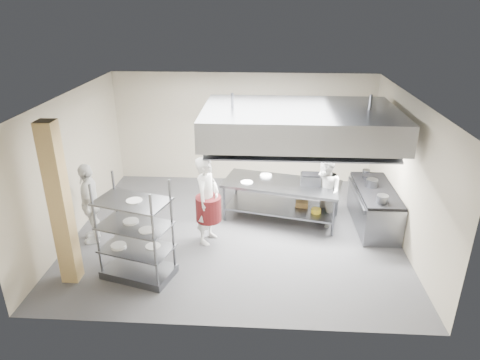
# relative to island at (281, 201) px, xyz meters

# --- Properties ---
(floor) EXTENTS (7.00, 7.00, 0.00)m
(floor) POSITION_rel_island_xyz_m (-1.00, -0.68, -0.46)
(floor) COLOR #2F2F31
(floor) RESTS_ON ground
(ceiling) EXTENTS (7.00, 7.00, 0.00)m
(ceiling) POSITION_rel_island_xyz_m (-1.00, -0.68, 2.54)
(ceiling) COLOR silver
(ceiling) RESTS_ON wall_back
(wall_back) EXTENTS (7.00, 0.00, 7.00)m
(wall_back) POSITION_rel_island_xyz_m (-1.00, 2.32, 1.04)
(wall_back) COLOR #ACA089
(wall_back) RESTS_ON ground
(wall_left) EXTENTS (0.00, 6.00, 6.00)m
(wall_left) POSITION_rel_island_xyz_m (-4.50, -0.68, 1.04)
(wall_left) COLOR #ACA089
(wall_left) RESTS_ON ground
(wall_right) EXTENTS (0.00, 6.00, 6.00)m
(wall_right) POSITION_rel_island_xyz_m (2.50, -0.68, 1.04)
(wall_right) COLOR #ACA089
(wall_right) RESTS_ON ground
(column) EXTENTS (0.30, 0.30, 3.00)m
(column) POSITION_rel_island_xyz_m (-3.90, -2.58, 1.04)
(column) COLOR #E2BA74
(column) RESTS_ON floor
(exhaust_hood) EXTENTS (4.00, 2.50, 0.60)m
(exhaust_hood) POSITION_rel_island_xyz_m (0.30, -0.28, 1.94)
(exhaust_hood) COLOR gray
(exhaust_hood) RESTS_ON ceiling
(hood_strip_a) EXTENTS (1.60, 0.12, 0.04)m
(hood_strip_a) POSITION_rel_island_xyz_m (-0.60, -0.28, 1.62)
(hood_strip_a) COLOR white
(hood_strip_a) RESTS_ON exhaust_hood
(hood_strip_b) EXTENTS (1.60, 0.12, 0.04)m
(hood_strip_b) POSITION_rel_island_xyz_m (1.20, -0.28, 1.62)
(hood_strip_b) COLOR white
(hood_strip_b) RESTS_ON exhaust_hood
(wall_shelf) EXTENTS (1.50, 0.28, 0.04)m
(wall_shelf) POSITION_rel_island_xyz_m (0.80, 2.16, 1.04)
(wall_shelf) COLOR gray
(wall_shelf) RESTS_ON wall_back
(island) EXTENTS (2.82, 1.67, 0.91)m
(island) POSITION_rel_island_xyz_m (0.00, 0.00, 0.00)
(island) COLOR gray
(island) RESTS_ON floor
(island_worktop) EXTENTS (2.82, 1.67, 0.06)m
(island_worktop) POSITION_rel_island_xyz_m (0.00, 0.00, 0.42)
(island_worktop) COLOR gray
(island_worktop) RESTS_ON island
(island_undershelf) EXTENTS (2.59, 1.52, 0.04)m
(island_undershelf) POSITION_rel_island_xyz_m (-0.00, 0.00, -0.16)
(island_undershelf) COLOR slate
(island_undershelf) RESTS_ON island
(pass_rack) EXTENTS (1.42, 1.07, 1.90)m
(pass_rack) POSITION_rel_island_xyz_m (-2.70, -2.40, 0.49)
(pass_rack) COLOR slate
(pass_rack) RESTS_ON floor
(cooking_range) EXTENTS (0.80, 2.00, 0.84)m
(cooking_range) POSITION_rel_island_xyz_m (2.08, -0.18, -0.04)
(cooking_range) COLOR gray
(cooking_range) RESTS_ON floor
(range_top) EXTENTS (0.78, 1.96, 0.06)m
(range_top) POSITION_rel_island_xyz_m (2.08, -0.18, 0.41)
(range_top) COLOR black
(range_top) RESTS_ON cooking_range
(chef_head) EXTENTS (0.65, 0.80, 1.89)m
(chef_head) POSITION_rel_island_xyz_m (-1.56, -1.09, 0.49)
(chef_head) COLOR silver
(chef_head) RESTS_ON floor
(chef_line) EXTENTS (0.87, 0.97, 1.63)m
(chef_line) POSITION_rel_island_xyz_m (0.95, -0.22, 0.36)
(chef_line) COLOR white
(chef_line) RESTS_ON floor
(chef_plating) EXTENTS (0.68, 1.10, 1.74)m
(chef_plating) POSITION_rel_island_xyz_m (-4.00, -1.20, 0.41)
(chef_plating) COLOR white
(chef_plating) RESTS_ON floor
(griddle) EXTENTS (0.46, 0.37, 0.22)m
(griddle) POSITION_rel_island_xyz_m (0.64, -0.02, 0.57)
(griddle) COLOR slate
(griddle) RESTS_ON island_worktop
(wicker_basket) EXTENTS (0.31, 0.23, 0.13)m
(wicker_basket) POSITION_rel_island_xyz_m (0.48, -0.00, -0.07)
(wicker_basket) COLOR olive
(wicker_basket) RESTS_ON island_undershelf
(stockpot) EXTENTS (0.25, 0.25, 0.18)m
(stockpot) POSITION_rel_island_xyz_m (2.00, -0.06, 0.53)
(stockpot) COLOR gray
(stockpot) RESTS_ON range_top
(plate_stack) EXTENTS (0.28, 0.28, 0.05)m
(plate_stack) POSITION_rel_island_xyz_m (-2.70, -2.40, 0.15)
(plate_stack) COLOR white
(plate_stack) RESTS_ON pass_rack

